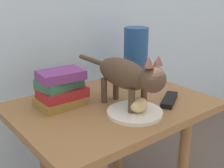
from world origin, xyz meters
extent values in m
cube|color=olive|center=(0.00, 0.00, 0.57)|extent=(0.76, 0.56, 0.03)
cylinder|color=olive|center=(-0.21, 0.21, 0.28)|extent=(0.04, 0.04, 0.56)
cylinder|color=olive|center=(0.21, 0.21, 0.28)|extent=(0.04, 0.04, 0.56)
cylinder|color=silver|center=(0.00, -0.13, 0.59)|extent=(0.20, 0.20, 0.01)
ellipsoid|color=#E0BC7A|center=(0.01, -0.14, 0.63)|extent=(0.10, 0.09, 0.05)
cylinder|color=#4C3828|center=(0.04, -0.13, 0.64)|extent=(0.02, 0.02, 0.10)
cylinder|color=#4C3828|center=(-0.02, -0.13, 0.64)|extent=(0.02, 0.02, 0.10)
cylinder|color=#4C3828|center=(0.04, 0.03, 0.64)|extent=(0.02, 0.02, 0.10)
cylinder|color=#4C3828|center=(-0.02, 0.03, 0.64)|extent=(0.02, 0.02, 0.10)
ellipsoid|color=#4C3828|center=(0.01, -0.05, 0.72)|extent=(0.09, 0.26, 0.11)
sphere|color=#4C3828|center=(0.01, -0.20, 0.73)|extent=(0.09, 0.09, 0.09)
cone|color=brown|center=(0.03, -0.20, 0.80)|extent=(0.03, 0.03, 0.03)
cone|color=brown|center=(-0.01, -0.20, 0.80)|extent=(0.03, 0.03, 0.03)
cylinder|color=#4C3828|center=(0.01, 0.15, 0.73)|extent=(0.02, 0.16, 0.02)
cube|color=olive|center=(-0.18, 0.10, 0.60)|extent=(0.17, 0.13, 0.03)
cube|color=maroon|center=(-0.16, 0.11, 0.64)|extent=(0.17, 0.12, 0.04)
cube|color=#336B4C|center=(-0.16, 0.12, 0.67)|extent=(0.17, 0.14, 0.04)
cube|color=#72337A|center=(-0.16, 0.10, 0.71)|extent=(0.17, 0.13, 0.03)
cylinder|color=navy|center=(0.29, 0.17, 0.71)|extent=(0.12, 0.12, 0.25)
cube|color=black|center=(0.18, -0.13, 0.60)|extent=(0.15, 0.11, 0.02)
camera|label=1|loc=(-0.65, -0.82, 1.03)|focal=45.95mm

